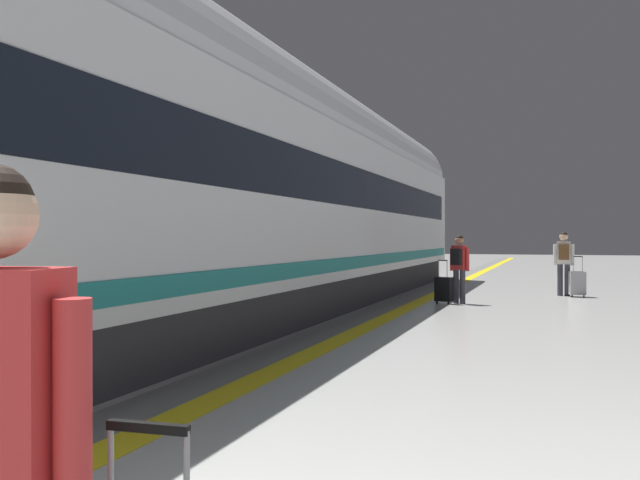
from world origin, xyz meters
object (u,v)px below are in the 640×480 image
high_speed_train (230,178)px  suitcase_near (444,289)px  passenger_near (459,263)px  suitcase_mid (577,283)px  passenger_mid (564,258)px

high_speed_train → suitcase_near: bearing=60.5°
passenger_near → suitcase_mid: passenger_near is taller
suitcase_near → suitcase_mid: size_ratio=0.96×
suitcase_near → passenger_mid: size_ratio=0.60×
suitcase_near → passenger_near: bearing=24.6°
suitcase_mid → high_speed_train: bearing=-126.1°
passenger_mid → suitcase_near: bearing=-130.0°
passenger_near → suitcase_near: 0.68m
passenger_near → suitcase_mid: bearing=46.3°
passenger_near → passenger_mid: (2.26, 2.93, 0.05)m
suitcase_mid → passenger_mid: bearing=144.4°
suitcase_near → passenger_mid: (2.57, 3.07, 0.64)m
high_speed_train → passenger_mid: size_ratio=18.17×
high_speed_train → suitcase_mid: size_ratio=28.91×
high_speed_train → suitcase_near: (2.84, 5.01, -2.17)m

